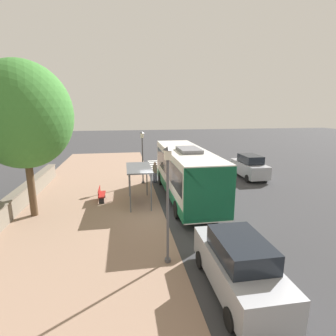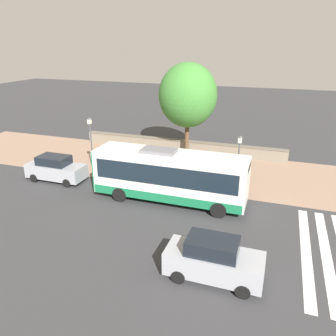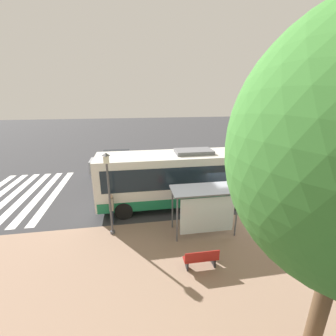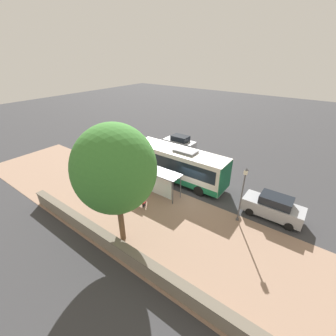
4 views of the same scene
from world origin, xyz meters
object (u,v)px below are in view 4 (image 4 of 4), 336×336
at_px(bus_shelter, 162,177).
at_px(street_lamp_near, 131,157).
at_px(street_lamp_far, 242,191).
at_px(bench, 138,200).
at_px(parked_car_far_lane, 180,143).
at_px(shade_tree, 115,169).
at_px(pedestrian, 138,166).
at_px(bus, 179,164).
at_px(parked_car_behind_bus, 273,207).

xyz_separation_m(bus_shelter, street_lamp_near, (0.70, 4.55, 0.54)).
bearing_deg(street_lamp_far, street_lamp_near, 90.72).
relative_size(bench, parked_car_far_lane, 0.32).
xyz_separation_m(bus_shelter, parked_car_far_lane, (10.06, 4.82, -0.98)).
distance_m(street_lamp_near, shade_tree, 9.17).
xyz_separation_m(bus_shelter, pedestrian, (1.69, 4.60, -0.95)).
bearing_deg(pedestrian, street_lamp_near, -176.65).
bearing_deg(parked_car_far_lane, bench, -162.26).
bearing_deg(bus, bench, 175.89).
bearing_deg(parked_car_far_lane, street_lamp_far, -128.29).
height_order(bus_shelter, pedestrian, bus_shelter).
distance_m(bus_shelter, parked_car_behind_bus, 9.40).
bearing_deg(bus_shelter, street_lamp_near, 81.24).
bearing_deg(parked_car_far_lane, shade_tree, -160.04).
distance_m(street_lamp_near, street_lamp_far, 11.40).
height_order(bus_shelter, parked_car_far_lane, bus_shelter).
bearing_deg(bus, pedestrian, 111.11).
bearing_deg(parked_car_far_lane, bus_shelter, -154.38).
bearing_deg(street_lamp_far, bus, 71.49).
relative_size(street_lamp_far, parked_car_far_lane, 1.07).
xyz_separation_m(bus, parked_car_behind_bus, (-0.42, -9.35, -0.89)).
bearing_deg(bench, bus, -4.11).
distance_m(pedestrian, parked_car_behind_bus, 13.55).
bearing_deg(street_lamp_near, parked_car_far_lane, 1.69).
bearing_deg(bus, parked_car_behind_bus, -92.59).
distance_m(bench, street_lamp_near, 5.19).
relative_size(bus_shelter, bench, 2.29).
xyz_separation_m(bus_shelter, street_lamp_far, (0.84, -6.85, 0.78)).
bearing_deg(bus_shelter, parked_car_far_lane, 25.62).
relative_size(street_lamp_far, parked_car_behind_bus, 1.03).
bearing_deg(pedestrian, parked_car_behind_bus, -85.01).
xyz_separation_m(pedestrian, parked_car_far_lane, (8.37, 0.22, -0.03)).
height_order(bus_shelter, street_lamp_far, street_lamp_far).
height_order(street_lamp_far, parked_car_behind_bus, street_lamp_far).
bearing_deg(bus, street_lamp_near, 122.32).
height_order(pedestrian, bench, pedestrian).
bearing_deg(street_lamp_near, pedestrian, 3.35).
height_order(bench, shade_tree, shade_tree).
xyz_separation_m(bus, street_lamp_near, (-2.59, 4.09, 0.66)).
bearing_deg(shade_tree, bench, 27.11).
relative_size(bus_shelter, parked_car_behind_bus, 0.71).
relative_size(street_lamp_near, shade_tree, 0.50).
bearing_deg(parked_car_behind_bus, street_lamp_near, 99.15).
xyz_separation_m(bus, street_lamp_far, (-2.45, -7.30, 0.91)).
relative_size(shade_tree, parked_car_behind_bus, 1.87).
bearing_deg(bus_shelter, bus, 7.88).
relative_size(bench, shade_tree, 0.17).
bearing_deg(parked_car_behind_bus, parked_car_far_lane, 62.34).
bearing_deg(bus, street_lamp_far, -108.51).
height_order(bus_shelter, bench, bus_shelter).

